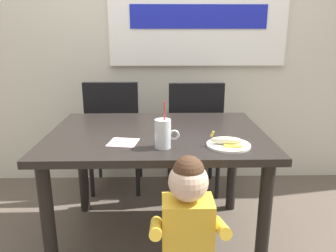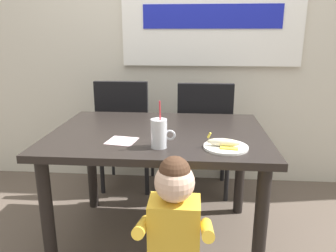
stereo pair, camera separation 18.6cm
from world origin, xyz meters
name	(u,v)px [view 1 (the left image)]	position (x,y,z in m)	size (l,w,h in m)	color
ground_plane	(158,239)	(0.00, 0.00, 0.00)	(24.00, 24.00, 0.00)	brown
back_wall	(158,17)	(0.01, 1.04, 1.45)	(6.40, 0.17, 2.90)	beige
dining_table	(157,148)	(0.00, 0.00, 0.65)	(1.28, 0.94, 0.75)	black
dining_chair_left	(115,131)	(-0.36, 0.71, 0.54)	(0.44, 0.45, 0.96)	black
dining_chair_right	(194,132)	(0.30, 0.66, 0.54)	(0.44, 0.45, 0.96)	black
toddler_standing	(188,224)	(0.14, -0.64, 0.53)	(0.33, 0.24, 0.84)	#3F4760
milk_cup	(163,135)	(0.04, -0.29, 0.82)	(0.13, 0.08, 0.25)	silver
snack_plate	(228,145)	(0.38, -0.27, 0.76)	(0.23, 0.23, 0.01)	white
peeled_banana	(227,141)	(0.37, -0.28, 0.78)	(0.17, 0.12, 0.07)	#F4EAC6
paper_napkin	(123,143)	(-0.18, -0.21, 0.75)	(0.15, 0.15, 0.00)	silver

